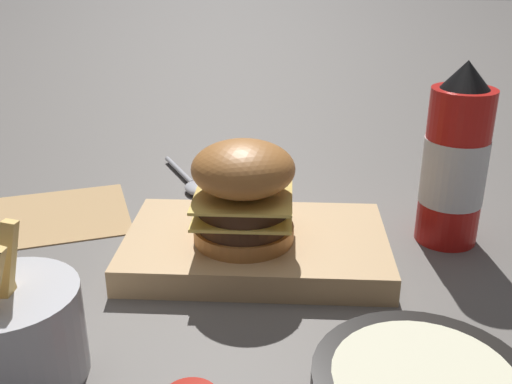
# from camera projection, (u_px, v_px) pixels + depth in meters

# --- Properties ---
(ground_plane) EXTENTS (6.00, 6.00, 0.00)m
(ground_plane) POSITION_uv_depth(u_px,v_px,m) (270.00, 259.00, 0.64)
(ground_plane) COLOR #5B5651
(serving_board) EXTENTS (0.27, 0.17, 0.03)m
(serving_board) POSITION_uv_depth(u_px,v_px,m) (256.00, 248.00, 0.63)
(serving_board) COLOR tan
(serving_board) RESTS_ON ground_plane
(burger) EXTENTS (0.10, 0.10, 0.10)m
(burger) POSITION_uv_depth(u_px,v_px,m) (243.00, 192.00, 0.59)
(burger) COLOR #AD6B33
(burger) RESTS_ON serving_board
(ketchup_bottle) EXTENTS (0.07, 0.07, 0.20)m
(ketchup_bottle) POSITION_uv_depth(u_px,v_px,m) (455.00, 163.00, 0.64)
(ketchup_bottle) COLOR red
(ketchup_bottle) RESTS_ON ground_plane
(fries_basket) EXTENTS (0.11, 0.11, 0.14)m
(fries_basket) POSITION_uv_depth(u_px,v_px,m) (12.00, 332.00, 0.45)
(fries_basket) COLOR #B7B7BC
(fries_basket) RESTS_ON ground_plane
(spoon) EXTENTS (0.09, 0.15, 0.01)m
(spoon) POSITION_uv_depth(u_px,v_px,m) (193.00, 184.00, 0.81)
(spoon) COLOR #B2B2B7
(spoon) RESTS_ON ground_plane
(parchment_square) EXTENTS (0.20, 0.20, 0.00)m
(parchment_square) POSITION_uv_depth(u_px,v_px,m) (62.00, 214.00, 0.73)
(parchment_square) COLOR tan
(parchment_square) RESTS_ON ground_plane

